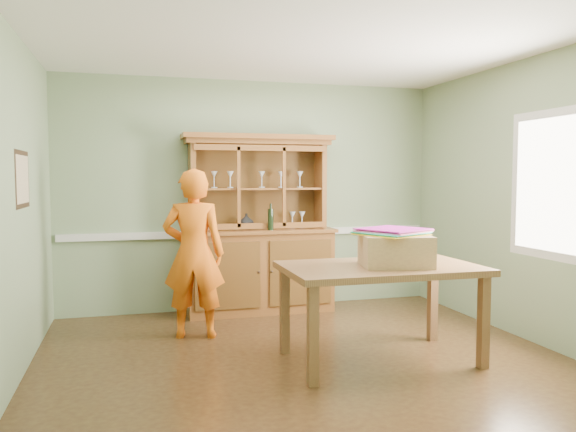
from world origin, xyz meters
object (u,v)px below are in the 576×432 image
object	(u,v)px
china_hutch	(259,250)
person	(194,253)
cardboard_box	(396,251)
dining_table	(380,277)

from	to	relation	value
china_hutch	person	xyz separation A→B (m)	(-0.85, -0.87, 0.10)
cardboard_box	person	xyz separation A→B (m)	(-1.55, 1.22, -0.13)
china_hutch	dining_table	xyz separation A→B (m)	(0.60, -2.02, 0.00)
china_hutch	cardboard_box	world-z (taller)	china_hutch
person	cardboard_box	bearing A→B (deg)	154.54
cardboard_box	person	world-z (taller)	person
dining_table	person	size ratio (longest dim) A/B	1.00
cardboard_box	person	distance (m)	1.97
china_hutch	person	bearing A→B (deg)	-134.30
china_hutch	dining_table	distance (m)	2.10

